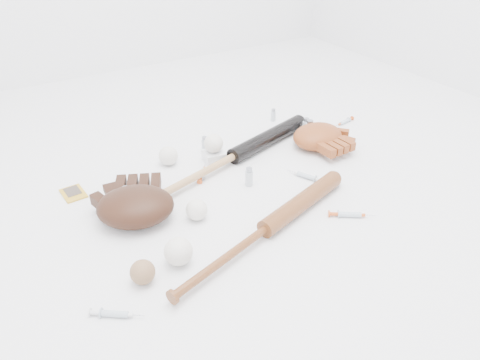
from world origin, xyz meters
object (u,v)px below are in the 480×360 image
bat_wood (266,228)px  glove_dark (135,206)px  bat_dark (234,156)px  pedestal (214,156)px

bat_wood → glove_dark: 0.42m
bat_wood → glove_dark: bearing=119.8°
bat_dark → pedestal: bearing=121.0°
bat_dark → bat_wood: (-0.15, -0.44, -0.00)m
bat_dark → pedestal: (-0.06, 0.06, -0.01)m
bat_dark → bat_wood: bat_dark is taller
pedestal → bat_wood: bearing=-100.1°
glove_dark → bat_wood: bearing=-18.3°
bat_wood → bat_dark: bearing=54.3°
glove_dark → bat_dark: bearing=42.9°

